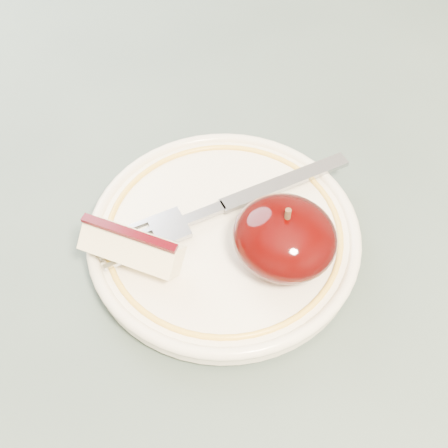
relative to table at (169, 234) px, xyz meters
The scene contains 5 objects.
table is the anchor object (origin of this frame).
plate 0.14m from the table, 23.81° to the right, with size 0.20×0.20×0.02m.
apple_half 0.18m from the table, 14.21° to the right, with size 0.07×0.07×0.05m.
apple_wedge 0.16m from the table, 64.61° to the right, with size 0.07×0.04×0.03m.
fork 0.13m from the table, 17.03° to the right, with size 0.12×0.18×0.00m.
Camera 1 is at (0.22, -0.26, 1.13)m, focal length 50.00 mm.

